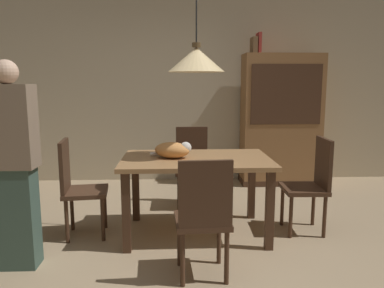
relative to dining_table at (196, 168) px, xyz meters
name	(u,v)px	position (x,y,z in m)	size (l,w,h in m)	color
ground	(193,257)	(-0.05, -0.52, -0.65)	(10.00, 10.00, 0.00)	tan
back_wall	(185,83)	(-0.05, 2.13, 0.80)	(6.40, 0.10, 2.90)	beige
dining_table	(196,168)	(0.00, 0.00, 0.00)	(1.40, 0.90, 0.75)	#A87A4C
chair_left_side	(77,184)	(-1.13, -0.01, -0.14)	(0.44, 0.44, 0.93)	#472D1E
chair_far_back	(192,163)	(0.00, 0.88, -0.14)	(0.40, 0.40, 0.93)	#472D1E
chair_near_front	(203,214)	(0.00, -0.88, -0.14)	(0.42, 0.42, 0.93)	#472D1E
chair_right_side	(312,181)	(1.13, 0.00, -0.14)	(0.41, 0.41, 0.93)	#472D1E
cat_sleeping	(173,150)	(-0.22, 0.01, 0.18)	(0.41, 0.32, 0.16)	#E59951
pendant_lamp	(196,59)	(0.00, 0.00, 1.01)	(0.52, 0.52, 1.30)	beige
hutch_bookcase	(281,122)	(1.31, 1.80, 0.24)	(1.12, 0.45, 1.85)	olive
book_brown_thick	(254,46)	(0.90, 1.80, 1.31)	(0.06, 0.24, 0.22)	brown
book_red_tall	(259,43)	(0.96, 1.80, 1.34)	(0.04, 0.22, 0.28)	#B73833
person_standing	(13,166)	(-1.45, -0.60, 0.17)	(0.36, 0.22, 1.62)	#3D564C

